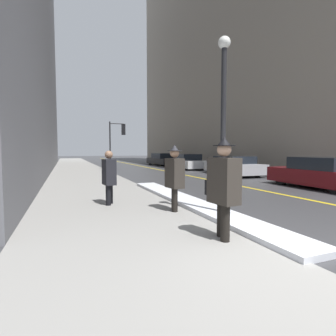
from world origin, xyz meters
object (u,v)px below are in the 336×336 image
(traffic_light_near, at_px, (118,135))
(pedestrian_in_glasses, at_px, (175,175))
(parked_car_white, at_px, (187,162))
(parked_car_black, at_px, (163,160))
(parked_car_maroon, at_px, (322,174))
(pedestrian_in_fedora, at_px, (223,184))
(pedestrian_nearside, at_px, (109,175))
(lamp_post, at_px, (223,108))
(parked_car_silver, at_px, (233,166))

(traffic_light_near, distance_m, pedestrian_in_glasses, 15.70)
(parked_car_white, bearing_deg, parked_car_black, 3.05)
(pedestrian_in_glasses, height_order, parked_car_maroon, pedestrian_in_glasses)
(pedestrian_in_fedora, relative_size, parked_car_white, 0.35)
(parked_car_white, height_order, parked_car_black, parked_car_black)
(pedestrian_in_glasses, relative_size, parked_car_maroon, 0.37)
(pedestrian_nearside, bearing_deg, pedestrian_in_glasses, 38.81)
(traffic_light_near, xyz_separation_m, pedestrian_nearside, (-2.97, -14.10, -1.97))
(traffic_light_near, xyz_separation_m, parked_car_black, (5.66, 4.83, -2.21))
(traffic_light_near, bearing_deg, pedestrian_nearside, -99.37)
(pedestrian_nearside, relative_size, parked_car_white, 0.31)
(pedestrian_nearside, height_order, parked_car_black, pedestrian_nearside)
(lamp_post, relative_size, pedestrian_in_glasses, 2.45)
(traffic_light_near, relative_size, parked_car_white, 0.78)
(parked_car_maroon, bearing_deg, parked_car_white, 3.71)
(traffic_light_near, distance_m, pedestrian_nearside, 14.55)
(parked_car_maroon, distance_m, parked_car_black, 18.79)
(pedestrian_in_glasses, xyz_separation_m, parked_car_silver, (7.33, 7.80, -0.33))
(pedestrian_in_glasses, height_order, parked_car_white, pedestrian_in_glasses)
(pedestrian_in_glasses, bearing_deg, parked_car_maroon, 95.53)
(pedestrian_in_fedora, distance_m, parked_car_white, 18.01)
(pedestrian_in_glasses, relative_size, parked_car_black, 0.35)
(lamp_post, relative_size, parked_car_maroon, 0.92)
(parked_car_black, bearing_deg, traffic_light_near, 126.41)
(parked_car_black, bearing_deg, parked_car_white, 175.54)
(lamp_post, height_order, parked_car_silver, lamp_post)
(lamp_post, xyz_separation_m, parked_car_silver, (6.49, 8.68, -1.93))
(parked_car_black, bearing_deg, lamp_post, 159.21)
(lamp_post, height_order, pedestrian_nearside, lamp_post)
(pedestrian_in_glasses, bearing_deg, pedestrian_nearside, -141.19)
(lamp_post, distance_m, pedestrian_in_glasses, 2.01)
(parked_car_maroon, distance_m, parked_car_white, 12.69)
(pedestrian_in_fedora, bearing_deg, parked_car_silver, 137.16)
(parked_car_black, bearing_deg, pedestrian_in_fedora, 158.10)
(lamp_post, distance_m, parked_car_silver, 11.01)
(pedestrian_nearside, xyz_separation_m, parked_car_black, (8.62, 18.93, -0.24))
(parked_car_maroon, xyz_separation_m, parked_car_white, (-0.06, 12.69, -0.01))
(traffic_light_near, distance_m, parked_car_silver, 9.89)
(lamp_post, bearing_deg, parked_car_silver, 53.20)
(pedestrian_nearside, distance_m, parked_car_black, 20.81)
(pedestrian_in_fedora, bearing_deg, pedestrian_in_glasses, 172.12)
(lamp_post, distance_m, traffic_light_near, 16.40)
(traffic_light_near, distance_m, parked_car_maroon, 15.23)
(traffic_light_near, bearing_deg, parked_car_white, -10.21)
(lamp_post, xyz_separation_m, pedestrian_nearside, (-2.26, 2.28, -1.66))
(pedestrian_in_glasses, distance_m, parked_car_black, 21.58)
(traffic_light_near, distance_m, parked_car_white, 6.17)
(traffic_light_near, height_order, pedestrian_in_fedora, traffic_light_near)
(parked_car_maroon, relative_size, parked_car_white, 0.90)
(parked_car_silver, xyz_separation_m, parked_car_black, (-0.13, 12.53, 0.02))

